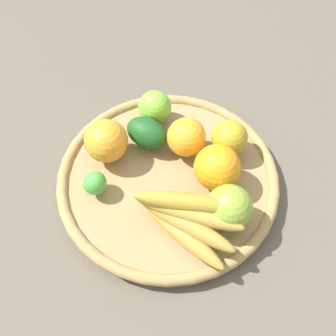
{
  "coord_description": "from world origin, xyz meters",
  "views": [
    {
      "loc": [
        -0.29,
        0.29,
        0.67
      ],
      "look_at": [
        0.0,
        0.0,
        0.05
      ],
      "focal_mm": 43.21,
      "sensor_mm": 36.0,
      "label": 1
    }
  ],
  "objects_px": {
    "orange_1": "(186,137)",
    "apple_1": "(155,107)",
    "apple_0": "(230,138)",
    "orange_2": "(106,141)",
    "orange_0": "(217,168)",
    "apple_2": "(229,208)",
    "lime_0": "(95,183)",
    "banana_bunch": "(186,218)",
    "avocado": "(147,133)"
  },
  "relations": [
    {
      "from": "orange_2",
      "to": "avocado",
      "type": "distance_m",
      "value": 0.08
    },
    {
      "from": "orange_1",
      "to": "orange_2",
      "type": "relative_size",
      "value": 0.91
    },
    {
      "from": "lime_0",
      "to": "orange_0",
      "type": "relative_size",
      "value": 0.51
    },
    {
      "from": "orange_1",
      "to": "apple_2",
      "type": "distance_m",
      "value": 0.17
    },
    {
      "from": "banana_bunch",
      "to": "orange_2",
      "type": "distance_m",
      "value": 0.21
    },
    {
      "from": "apple_1",
      "to": "apple_0",
      "type": "xyz_separation_m",
      "value": [
        -0.16,
        -0.05,
        0.0
      ]
    },
    {
      "from": "banana_bunch",
      "to": "orange_0",
      "type": "bearing_deg",
      "value": -75.46
    },
    {
      "from": "orange_2",
      "to": "orange_0",
      "type": "xyz_separation_m",
      "value": [
        -0.18,
        -0.1,
        0.0
      ]
    },
    {
      "from": "orange_0",
      "to": "orange_2",
      "type": "bearing_deg",
      "value": 28.59
    },
    {
      "from": "orange_0",
      "to": "apple_0",
      "type": "distance_m",
      "value": 0.08
    },
    {
      "from": "orange_1",
      "to": "apple_0",
      "type": "distance_m",
      "value": 0.08
    },
    {
      "from": "banana_bunch",
      "to": "apple_1",
      "type": "bearing_deg",
      "value": -31.96
    },
    {
      "from": "apple_1",
      "to": "lime_0",
      "type": "bearing_deg",
      "value": 103.85
    },
    {
      "from": "orange_1",
      "to": "avocado",
      "type": "distance_m",
      "value": 0.08
    },
    {
      "from": "apple_0",
      "to": "avocado",
      "type": "height_order",
      "value": "apple_0"
    },
    {
      "from": "lime_0",
      "to": "orange_2",
      "type": "relative_size",
      "value": 0.53
    },
    {
      "from": "apple_1",
      "to": "apple_0",
      "type": "height_order",
      "value": "apple_0"
    },
    {
      "from": "orange_2",
      "to": "orange_0",
      "type": "bearing_deg",
      "value": -151.41
    },
    {
      "from": "orange_2",
      "to": "avocado",
      "type": "height_order",
      "value": "orange_2"
    },
    {
      "from": "orange_1",
      "to": "orange_0",
      "type": "height_order",
      "value": "orange_0"
    },
    {
      "from": "orange_2",
      "to": "apple_2",
      "type": "xyz_separation_m",
      "value": [
        -0.25,
        -0.05,
        -0.0
      ]
    },
    {
      "from": "apple_1",
      "to": "apple_2",
      "type": "relative_size",
      "value": 0.84
    },
    {
      "from": "banana_bunch",
      "to": "orange_0",
      "type": "xyz_separation_m",
      "value": [
        0.03,
        -0.11,
        0.0
      ]
    },
    {
      "from": "banana_bunch",
      "to": "orange_0",
      "type": "height_order",
      "value": "orange_0"
    },
    {
      "from": "lime_0",
      "to": "avocado",
      "type": "relative_size",
      "value": 0.51
    },
    {
      "from": "lime_0",
      "to": "apple_1",
      "type": "bearing_deg",
      "value": -76.15
    },
    {
      "from": "orange_0",
      "to": "avocado",
      "type": "xyz_separation_m",
      "value": [
        0.15,
        0.03,
        -0.01
      ]
    },
    {
      "from": "banana_bunch",
      "to": "apple_0",
      "type": "xyz_separation_m",
      "value": [
        0.06,
        -0.18,
        -0.0
      ]
    },
    {
      "from": "lime_0",
      "to": "orange_0",
      "type": "xyz_separation_m",
      "value": [
        -0.14,
        -0.17,
        0.02
      ]
    },
    {
      "from": "orange_1",
      "to": "apple_1",
      "type": "relative_size",
      "value": 1.1
    },
    {
      "from": "orange_0",
      "to": "avocado",
      "type": "height_order",
      "value": "orange_0"
    },
    {
      "from": "lime_0",
      "to": "apple_0",
      "type": "bearing_deg",
      "value": -114.36
    },
    {
      "from": "orange_2",
      "to": "apple_1",
      "type": "distance_m",
      "value": 0.13
    },
    {
      "from": "orange_0",
      "to": "apple_1",
      "type": "xyz_separation_m",
      "value": [
        0.19,
        -0.03,
        -0.01
      ]
    },
    {
      "from": "orange_2",
      "to": "orange_0",
      "type": "height_order",
      "value": "orange_0"
    },
    {
      "from": "apple_1",
      "to": "apple_2",
      "type": "bearing_deg",
      "value": 164.3
    },
    {
      "from": "banana_bunch",
      "to": "avocado",
      "type": "bearing_deg",
      "value": -23.94
    },
    {
      "from": "orange_1",
      "to": "banana_bunch",
      "type": "bearing_deg",
      "value": 133.6
    },
    {
      "from": "apple_2",
      "to": "avocado",
      "type": "xyz_separation_m",
      "value": [
        0.22,
        -0.02,
        -0.01
      ]
    },
    {
      "from": "orange_0",
      "to": "apple_1",
      "type": "bearing_deg",
      "value": -7.81
    },
    {
      "from": "orange_2",
      "to": "apple_2",
      "type": "bearing_deg",
      "value": -167.66
    },
    {
      "from": "lime_0",
      "to": "orange_2",
      "type": "bearing_deg",
      "value": -55.93
    },
    {
      "from": "orange_1",
      "to": "apple_0",
      "type": "xyz_separation_m",
      "value": [
        -0.06,
        -0.06,
        -0.0
      ]
    },
    {
      "from": "orange_2",
      "to": "apple_1",
      "type": "bearing_deg",
      "value": -89.08
    },
    {
      "from": "orange_1",
      "to": "apple_2",
      "type": "height_order",
      "value": "apple_2"
    },
    {
      "from": "apple_1",
      "to": "apple_2",
      "type": "distance_m",
      "value": 0.26
    },
    {
      "from": "orange_1",
      "to": "orange_0",
      "type": "relative_size",
      "value": 0.88
    },
    {
      "from": "orange_1",
      "to": "orange_2",
      "type": "height_order",
      "value": "orange_2"
    },
    {
      "from": "lime_0",
      "to": "apple_2",
      "type": "bearing_deg",
      "value": -149.17
    },
    {
      "from": "orange_0",
      "to": "apple_2",
      "type": "bearing_deg",
      "value": 145.66
    }
  ]
}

